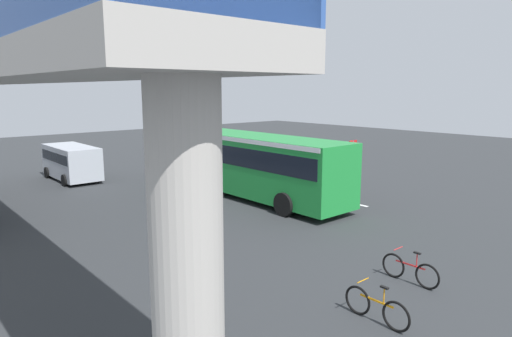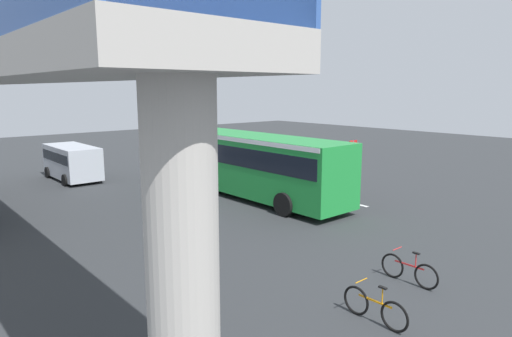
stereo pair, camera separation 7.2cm
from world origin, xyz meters
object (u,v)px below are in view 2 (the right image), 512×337
at_px(bicycle_orange, 375,308).
at_px(bicycle_red, 409,271).
at_px(pedestrian, 169,161).
at_px(traffic_sign, 353,158).
at_px(city_bus, 251,160).
at_px(parked_van, 72,160).

bearing_deg(bicycle_orange, bicycle_red, -75.96).
relative_size(bicycle_orange, pedestrian, 0.99).
relative_size(bicycle_red, traffic_sign, 0.63).
relative_size(city_bus, bicycle_red, 6.52).
height_order(parked_van, pedestrian, parked_van).
distance_m(city_bus, bicycle_orange, 13.01).
bearing_deg(parked_van, traffic_sign, -143.69).
xyz_separation_m(city_bus, bicycle_red, (-10.83, 3.37, -1.51)).
distance_m(bicycle_orange, bicycle_red, 2.66).
relative_size(parked_van, traffic_sign, 1.71).
bearing_deg(traffic_sign, bicycle_red, 135.49).
distance_m(parked_van, pedestrian, 5.74).
height_order(bicycle_red, pedestrian, pedestrian).
bearing_deg(bicycle_orange, pedestrian, -16.62).
bearing_deg(parked_van, bicycle_red, -174.63).
distance_m(city_bus, parked_van, 11.64).
xyz_separation_m(pedestrian, traffic_sign, (-10.82, -4.55, 1.00)).
bearing_deg(pedestrian, city_bus, -178.79).
bearing_deg(parked_van, pedestrian, -115.19).
distance_m(city_bus, pedestrian, 7.94).
height_order(city_bus, traffic_sign, city_bus).
distance_m(bicycle_orange, pedestrian, 20.20).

